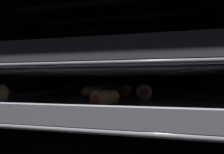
{
  "coord_description": "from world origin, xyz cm",
  "views": [
    {
      "loc": [
        4.73,
        -32.26,
        16.1
      ],
      "look_at": [
        0.0,
        2.37,
        17.56
      ],
      "focal_mm": 18.14,
      "sensor_mm": 36.0,
      "label": 1
    }
  ],
  "objects_px": {
    "pig_in_blanket_upper_4": "(143,66)",
    "pig_in_blanket_upper_9": "(165,68)",
    "pig_in_blanket_lower_5": "(105,98)",
    "pig_in_blanket_upper_2": "(95,72)",
    "pig_in_blanket_lower_2": "(72,88)",
    "pig_in_blanket_lower_6": "(102,87)",
    "pig_in_blanket_upper_10": "(88,70)",
    "pig_in_blanket_lower_0": "(92,88)",
    "pig_in_blanket_upper_0": "(73,70)",
    "oven_rack_upper": "(111,75)",
    "pig_in_blanket_upper_6": "(99,70)",
    "baking_tray_lower": "(111,97)",
    "pig_in_blanket_lower_8": "(106,89)",
    "baking_tray_upper": "(111,72)",
    "pig_in_blanket_lower_3": "(94,92)",
    "pig_in_blanket_lower_7": "(95,89)",
    "pig_in_blanket_lower_4": "(82,87)",
    "pig_in_blanket_lower_1": "(127,89)",
    "pig_in_blanket_lower_11": "(123,91)",
    "pig_in_blanket_upper_7": "(84,66)",
    "pig_in_blanket_lower_9": "(145,92)",
    "pig_in_blanket_upper_8": "(56,64)",
    "pig_in_blanket_upper_3": "(60,55)",
    "pig_in_blanket_upper_1": "(128,65)",
    "oven_rack_lower": "(111,100)",
    "heating_element": "(111,25)",
    "pig_in_blanket_upper_5": "(141,70)"
  },
  "relations": [
    {
      "from": "pig_in_blanket_lower_8",
      "to": "baking_tray_upper",
      "type": "height_order",
      "value": "baking_tray_upper"
    },
    {
      "from": "pig_in_blanket_lower_8",
      "to": "pig_in_blanket_upper_1",
      "type": "xyz_separation_m",
      "value": [
        0.07,
        -0.03,
        0.07
      ]
    },
    {
      "from": "pig_in_blanket_lower_5",
      "to": "pig_in_blanket_upper_2",
      "type": "height_order",
      "value": "pig_in_blanket_upper_2"
    },
    {
      "from": "pig_in_blanket_lower_2",
      "to": "pig_in_blanket_lower_6",
      "type": "relative_size",
      "value": 0.97
    },
    {
      "from": "pig_in_blanket_lower_6",
      "to": "pig_in_blanket_upper_6",
      "type": "xyz_separation_m",
      "value": [
        -0.01,
        0.0,
        0.07
      ]
    },
    {
      "from": "pig_in_blanket_lower_3",
      "to": "pig_in_blanket_lower_9",
      "type": "relative_size",
      "value": 1.2
    },
    {
      "from": "pig_in_blanket_lower_4",
      "to": "pig_in_blanket_lower_11",
      "type": "distance_m",
      "value": 0.26
    },
    {
      "from": "oven_rack_lower",
      "to": "baking_tray_lower",
      "type": "height_order",
      "value": "baking_tray_lower"
    },
    {
      "from": "baking_tray_lower",
      "to": "pig_in_blanket_upper_9",
      "type": "xyz_separation_m",
      "value": [
        0.17,
        0.08,
        0.09
      ]
    },
    {
      "from": "pig_in_blanket_lower_2",
      "to": "pig_in_blanket_upper_5",
      "type": "relative_size",
      "value": 1.09
    },
    {
      "from": "pig_in_blanket_upper_4",
      "to": "pig_in_blanket_upper_9",
      "type": "distance_m",
      "value": 0.1
    },
    {
      "from": "pig_in_blanket_upper_4",
      "to": "pig_in_blanket_upper_9",
      "type": "bearing_deg",
      "value": 38.8
    },
    {
      "from": "pig_in_blanket_lower_3",
      "to": "pig_in_blanket_lower_8",
      "type": "bearing_deg",
      "value": 83.22
    },
    {
      "from": "pig_in_blanket_lower_0",
      "to": "pig_in_blanket_upper_4",
      "type": "bearing_deg",
      "value": -25.26
    },
    {
      "from": "pig_in_blanket_upper_8",
      "to": "pig_in_blanket_lower_8",
      "type": "bearing_deg",
      "value": 32.42
    },
    {
      "from": "baking_tray_lower",
      "to": "pig_in_blanket_lower_5",
      "type": "distance_m",
      "value": 0.15
    },
    {
      "from": "pig_in_blanket_lower_2",
      "to": "pig_in_blanket_upper_9",
      "type": "height_order",
      "value": "pig_in_blanket_upper_9"
    },
    {
      "from": "pig_in_blanket_lower_11",
      "to": "pig_in_blanket_upper_10",
      "type": "relative_size",
      "value": 1.02
    },
    {
      "from": "pig_in_blanket_upper_2",
      "to": "pig_in_blanket_lower_11",
      "type": "bearing_deg",
      "value": -53.98
    },
    {
      "from": "pig_in_blanket_upper_8",
      "to": "pig_in_blanket_upper_9",
      "type": "relative_size",
      "value": 0.86
    },
    {
      "from": "baking_tray_lower",
      "to": "pig_in_blanket_upper_4",
      "type": "xyz_separation_m",
      "value": [
        0.09,
        0.01,
        0.09
      ]
    },
    {
      "from": "pig_in_blanket_lower_3",
      "to": "pig_in_blanket_upper_9",
      "type": "relative_size",
      "value": 1.1
    },
    {
      "from": "oven_rack_lower",
      "to": "pig_in_blanket_upper_9",
      "type": "height_order",
      "value": "pig_in_blanket_upper_9"
    },
    {
      "from": "pig_in_blanket_lower_6",
      "to": "pig_in_blanket_lower_7",
      "type": "relative_size",
      "value": 1.15
    },
    {
      "from": "pig_in_blanket_lower_4",
      "to": "pig_in_blanket_lower_1",
      "type": "bearing_deg",
      "value": -29.66
    },
    {
      "from": "pig_in_blanket_lower_3",
      "to": "pig_in_blanket_upper_9",
      "type": "height_order",
      "value": "pig_in_blanket_upper_9"
    },
    {
      "from": "pig_in_blanket_upper_2",
      "to": "pig_in_blanket_upper_10",
      "type": "bearing_deg",
      "value": -93.77
    },
    {
      "from": "heating_element",
      "to": "pig_in_blanket_upper_1",
      "type": "relative_size",
      "value": 7.73
    },
    {
      "from": "oven_rack_upper",
      "to": "pig_in_blanket_upper_6",
      "type": "distance_m",
      "value": 0.15
    },
    {
      "from": "pig_in_blanket_upper_4",
      "to": "pig_in_blanket_upper_10",
      "type": "distance_m",
      "value": 0.21
    },
    {
      "from": "pig_in_blanket_lower_0",
      "to": "pig_in_blanket_lower_4",
      "type": "xyz_separation_m",
      "value": [
        -0.07,
        0.07,
        -0.0
      ]
    },
    {
      "from": "pig_in_blanket_upper_8",
      "to": "pig_in_blanket_lower_2",
      "type": "bearing_deg",
      "value": 102.34
    },
    {
      "from": "baking_tray_upper",
      "to": "pig_in_blanket_lower_2",
      "type": "bearing_deg",
      "value": 151.21
    },
    {
      "from": "oven_rack_upper",
      "to": "pig_in_blanket_upper_0",
      "type": "height_order",
      "value": "pig_in_blanket_upper_0"
    },
    {
      "from": "heating_element",
      "to": "baking_tray_upper",
      "type": "height_order",
      "value": "heating_element"
    },
    {
      "from": "pig_in_blanket_lower_2",
      "to": "pig_in_blanket_upper_7",
      "type": "bearing_deg",
      "value": -48.24
    },
    {
      "from": "pig_in_blanket_lower_11",
      "to": "pig_in_blanket_upper_7",
      "type": "distance_m",
      "value": 0.13
    },
    {
      "from": "pig_in_blanket_upper_0",
      "to": "pig_in_blanket_lower_7",
      "type": "bearing_deg",
      "value": -4.03
    },
    {
      "from": "pig_in_blanket_lower_4",
      "to": "pig_in_blanket_lower_5",
      "type": "height_order",
      "value": "same"
    },
    {
      "from": "pig_in_blanket_lower_3",
      "to": "pig_in_blanket_lower_6",
      "type": "bearing_deg",
      "value": 98.32
    },
    {
      "from": "baking_tray_lower",
      "to": "pig_in_blanket_lower_5",
      "type": "height_order",
      "value": "pig_in_blanket_lower_5"
    },
    {
      "from": "pig_in_blanket_upper_6",
      "to": "pig_in_blanket_upper_2",
      "type": "bearing_deg",
      "value": 129.86
    },
    {
      "from": "pig_in_blanket_lower_2",
      "to": "pig_in_blanket_lower_9",
      "type": "distance_m",
      "value": 0.29
    },
    {
      "from": "pig_in_blanket_upper_3",
      "to": "pig_in_blanket_upper_9",
      "type": "bearing_deg",
      "value": 42.82
    },
    {
      "from": "pig_in_blanket_upper_9",
      "to": "pig_in_blanket_upper_3",
      "type": "bearing_deg",
      "value": -137.18
    },
    {
      "from": "pig_in_blanket_lower_6",
      "to": "pig_in_blanket_upper_0",
      "type": "height_order",
      "value": "pig_in_blanket_upper_0"
    },
    {
      "from": "pig_in_blanket_lower_1",
      "to": "pig_in_blanket_lower_11",
      "type": "xyz_separation_m",
      "value": [
        -0.01,
        -0.07,
        0.0
      ]
    },
    {
      "from": "pig_in_blanket_lower_4",
      "to": "pig_in_blanket_upper_6",
      "type": "height_order",
      "value": "pig_in_blanket_upper_6"
    },
    {
      "from": "pig_in_blanket_lower_0",
      "to": "pig_in_blanket_upper_3",
      "type": "xyz_separation_m",
      "value": [
        0.02,
        -0.24,
        0.07
      ]
    },
    {
      "from": "pig_in_blanket_lower_7",
      "to": "pig_in_blanket_upper_7",
      "type": "distance_m",
      "value": 0.1
    }
  ]
}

